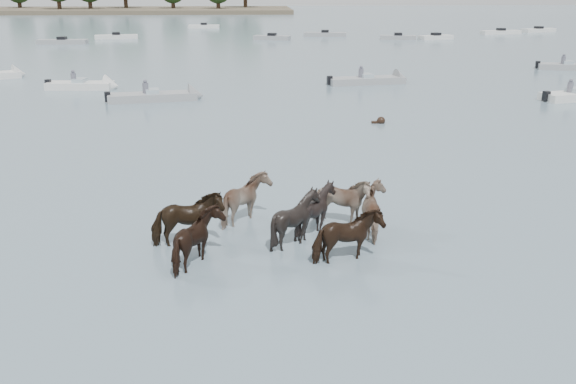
{
  "coord_description": "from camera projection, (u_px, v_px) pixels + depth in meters",
  "views": [
    {
      "loc": [
        -0.36,
        -16.15,
        6.91
      ],
      "look_at": [
        0.67,
        1.05,
        1.1
      ],
      "focal_mm": 38.58,
      "sensor_mm": 36.0,
      "label": 1
    }
  ],
  "objects": [
    {
      "name": "swimming_pony",
      "position": [
        380.0,
        121.0,
        32.29
      ],
      "size": [
        0.72,
        0.44,
        0.44
      ],
      "color": "black",
      "rests_on": "ground"
    },
    {
      "name": "pony_herd",
      "position": [
        287.0,
        218.0,
        17.4
      ],
      "size": [
        7.43,
        4.69,
        1.66
      ],
      "color": "black",
      "rests_on": "ground"
    },
    {
      "name": "motorboat_e",
      "position": [
        576.0,
        67.0,
        52.4
      ],
      "size": [
        5.48,
        2.79,
        1.92
      ],
      "rotation": [
        0.0,
        0.0,
        -0.24
      ],
      "color": "gray",
      "rests_on": "ground"
    },
    {
      "name": "motorboat_b",
      "position": [
        166.0,
        96.0,
        38.66
      ],
      "size": [
        6.1,
        2.62,
        1.92
      ],
      "rotation": [
        0.0,
        0.0,
        0.18
      ],
      "color": "gray",
      "rests_on": "ground"
    },
    {
      "name": "distant_flotilla",
      "position": [
        266.0,
        36.0,
        83.41
      ],
      "size": [
        105.2,
        29.43,
        0.93
      ],
      "color": "silver",
      "rests_on": "ground"
    },
    {
      "name": "motorboat_a",
      "position": [
        91.0,
        86.0,
        42.73
      ],
      "size": [
        5.11,
        1.94,
        1.92
      ],
      "rotation": [
        0.0,
        0.0,
        -0.07
      ],
      "color": "silver",
      "rests_on": "ground"
    },
    {
      "name": "ground",
      "position": [
        267.0,
        241.0,
        17.51
      ],
      "size": [
        400.0,
        400.0,
        0.0
      ],
      "primitive_type": "plane",
      "color": "slate",
      "rests_on": "ground"
    },
    {
      "name": "motorboat_c",
      "position": [
        377.0,
        80.0,
        45.16
      ],
      "size": [
        6.26,
        2.62,
        1.92
      ],
      "rotation": [
        0.0,
        0.0,
        0.17
      ],
      "color": "gray",
      "rests_on": "ground"
    }
  ]
}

